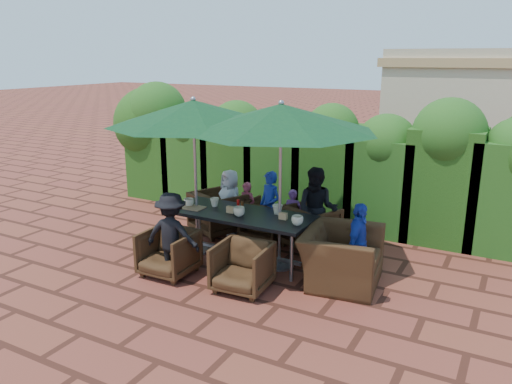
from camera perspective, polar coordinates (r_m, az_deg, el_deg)
The scene contains 30 objects.
ground at distance 7.82m, azimuth -1.24°, elevation -7.63°, with size 80.00×80.00×0.00m, color brown.
dining_table at distance 7.58m, azimuth -1.75°, elevation -2.93°, with size 2.23×0.90×0.75m.
umbrella_left at distance 7.65m, azimuth -7.16°, elevation 8.94°, with size 2.64×2.64×2.46m.
umbrella_right at distance 6.98m, azimuth 2.88°, elevation 8.45°, with size 2.73×2.73×2.46m.
chair_far_left at distance 8.82m, azimuth -4.33°, elevation -2.09°, with size 0.81×0.76×0.83m, color black.
chair_far_mid at distance 8.56m, azimuth 1.15°, elevation -2.96°, with size 0.71×0.66×0.73m, color black.
chair_far_right at distance 8.17m, azimuth 6.26°, elevation -3.75°, with size 0.76×0.71×0.78m, color black.
chair_near_left at distance 7.27m, azimuth -9.97°, elevation -6.61°, with size 0.70×0.66×0.72m, color black.
chair_near_right at distance 6.70m, azimuth -1.57°, elevation -8.32°, with size 0.70×0.65×0.72m, color black.
chair_end_right at distance 6.95m, azimuth 9.77°, elevation -6.37°, with size 1.15×0.75×1.01m, color black.
adult_far_left at distance 8.76m, azimuth -2.97°, elevation -1.12°, with size 0.57×0.34×1.15m, color silver.
adult_far_mid at distance 8.37m, azimuth 1.58°, elevation -1.68°, with size 0.43×0.35×1.20m, color #1D34A1.
adult_far_right at distance 7.95m, azimuth 6.99°, elevation -2.07°, with size 0.66×0.40×1.37m, color black.
adult_near_left at distance 7.14m, azimuth -9.60°, elevation -4.84°, with size 0.78×0.36×1.22m, color black.
adult_end_right at distance 6.97m, azimuth 11.58°, elevation -5.81°, with size 0.67×0.34×1.14m, color #1D34A1.
child_left at distance 8.76m, azimuth -1.07°, elevation -1.86°, with size 0.33×0.27×0.92m, color #CA475F.
child_right at distance 8.42m, azimuth 4.18°, elevation -2.72°, with size 0.32×0.26×0.89m, color #894799.
pedestrian_a at distance 10.92m, azimuth 19.03°, elevation 2.45°, with size 1.44×0.51×1.54m, color #298624.
pedestrian_b at distance 11.04m, azimuth 21.67°, elevation 3.32°, with size 0.92×0.56×1.92m, color #CA475F.
cup_a at distance 7.92m, azimuth -7.69°, elevation -1.19°, with size 0.16×0.16×0.13m, color beige.
cup_b at distance 7.88m, azimuth -4.74°, elevation -1.17°, with size 0.15×0.15×0.14m, color beige.
cup_c at distance 7.39m, azimuth -1.95°, elevation -2.24°, with size 0.18×0.18×0.14m, color beige.
cup_d at distance 7.48m, azimuth 2.47°, elevation -2.00°, with size 0.16×0.16×0.15m, color beige.
cup_e at distance 7.02m, azimuth 4.74°, elevation -3.25°, with size 0.17×0.17×0.13m, color beige.
ketchup_bottle at distance 7.66m, azimuth -2.05°, elevation -1.48°, with size 0.04×0.04×0.17m, color #B20C0A.
sauce_bottle at distance 7.58m, azimuth -1.59°, elevation -1.66°, with size 0.04×0.04×0.17m, color #4C230C.
serving_tray at distance 7.84m, azimuth -7.22°, elevation -1.78°, with size 0.35×0.25×0.02m, color #987049.
number_block_left at distance 7.55m, azimuth -2.94°, elevation -2.02°, with size 0.12×0.06×0.10m, color tan.
number_block_right at distance 7.25m, azimuth 3.11°, elevation -2.76°, with size 0.12×0.06×0.10m, color tan.
hedge_wall at distance 9.55m, azimuth 4.28°, elevation 4.73°, with size 9.10×1.60×2.52m.
Camera 1 is at (3.59, -6.24, 3.04)m, focal length 35.00 mm.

